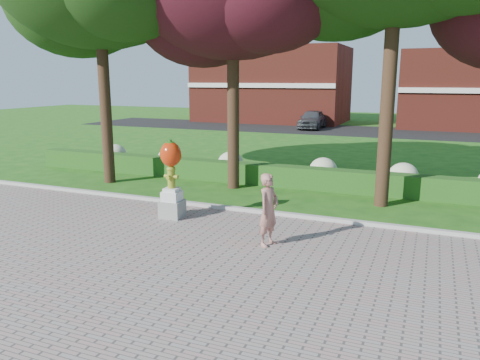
{
  "coord_description": "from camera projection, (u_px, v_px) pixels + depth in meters",
  "views": [
    {
      "loc": [
        4.92,
        -9.99,
        4.08
      ],
      "look_at": [
        0.35,
        1.0,
        1.5
      ],
      "focal_mm": 35.0,
      "sensor_mm": 36.0,
      "label": 1
    }
  ],
  "objects": [
    {
      "name": "ground",
      "position": [
        212.0,
        245.0,
        11.72
      ],
      "size": [
        100.0,
        100.0,
        0.0
      ],
      "primitive_type": "plane",
      "color": "#1D5515",
      "rests_on": "ground"
    },
    {
      "name": "walkway",
      "position": [
        111.0,
        318.0,
        8.11
      ],
      "size": [
        40.0,
        14.0,
        0.04
      ],
      "primitive_type": "cube",
      "color": "gray",
      "rests_on": "ground"
    },
    {
      "name": "curb",
      "position": [
        254.0,
        211.0,
        14.41
      ],
      "size": [
        40.0,
        0.18,
        0.15
      ],
      "primitive_type": "cube",
      "color": "#ADADA5",
      "rests_on": "ground"
    },
    {
      "name": "lawn_hedge",
      "position": [
        291.0,
        177.0,
        17.95
      ],
      "size": [
        24.0,
        0.7,
        0.8
      ],
      "primitive_type": "cube",
      "color": "#1F4A15",
      "rests_on": "ground"
    },
    {
      "name": "hydrangea_row",
      "position": [
        313.0,
        169.0,
        18.61
      ],
      "size": [
        20.1,
        1.1,
        0.99
      ],
      "color": "#B0BB8E",
      "rests_on": "ground"
    },
    {
      "name": "street",
      "position": [
        367.0,
        131.0,
        36.98
      ],
      "size": [
        50.0,
        8.0,
        0.02
      ],
      "primitive_type": "cube",
      "color": "black",
      "rests_on": "ground"
    },
    {
      "name": "building_left",
      "position": [
        272.0,
        85.0,
        45.41
      ],
      "size": [
        14.0,
        8.0,
        7.0
      ],
      "primitive_type": "cube",
      "color": "maroon",
      "rests_on": "ground"
    },
    {
      "name": "building_right",
      "position": [
        478.0,
        90.0,
        38.72
      ],
      "size": [
        12.0,
        8.0,
        6.4
      ],
      "primitive_type": "cube",
      "color": "maroon",
      "rests_on": "ground"
    },
    {
      "name": "hydrant_sculpture",
      "position": [
        171.0,
        177.0,
        13.68
      ],
      "size": [
        0.68,
        0.67,
        2.33
      ],
      "rotation": [
        0.0,
        0.0,
        0.07
      ],
      "color": "gray",
      "rests_on": "walkway"
    },
    {
      "name": "woman",
      "position": [
        269.0,
        210.0,
        11.42
      ],
      "size": [
        0.58,
        0.74,
        1.81
      ],
      "primitive_type": "imported",
      "rotation": [
        0.0,
        0.0,
        1.33
      ],
      "color": "#A96E60",
      "rests_on": "walkway"
    },
    {
      "name": "parked_car",
      "position": [
        312.0,
        119.0,
        38.81
      ],
      "size": [
        2.03,
        4.64,
        1.56
      ],
      "primitive_type": "imported",
      "rotation": [
        0.0,
        0.0,
        0.04
      ],
      "color": "#414449",
      "rests_on": "street"
    }
  ]
}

